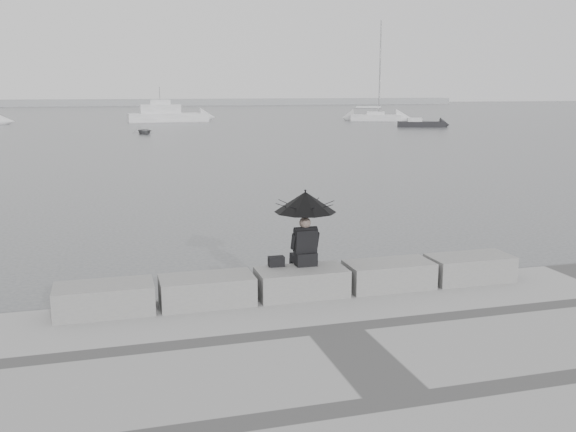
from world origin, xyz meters
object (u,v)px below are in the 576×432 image
object	(u,v)px
sailboat_right	(376,117)
motor_cruiser	(168,115)
small_motorboat	(421,124)
dinghy	(144,131)
seated_person	(305,211)

from	to	relation	value
sailboat_right	motor_cruiser	world-z (taller)	sailboat_right
small_motorboat	dinghy	world-z (taller)	small_motorboat
sailboat_right	motor_cruiser	bearing A→B (deg)	-166.98
motor_cruiser	small_motorboat	size ratio (longest dim) A/B	1.88
small_motorboat	dinghy	size ratio (longest dim) A/B	1.94
motor_cruiser	small_motorboat	world-z (taller)	motor_cruiser
motor_cruiser	dinghy	world-z (taller)	motor_cruiser
seated_person	small_motorboat	distance (m)	61.82
seated_person	sailboat_right	xyz separation A→B (m)	(31.16, 68.44, -1.45)
motor_cruiser	small_motorboat	xyz separation A→B (m)	(25.78, -19.22, -0.57)
dinghy	small_motorboat	bearing A→B (deg)	0.40
seated_person	motor_cruiser	distance (m)	73.23
seated_person	sailboat_right	distance (m)	75.21
motor_cruiser	small_motorboat	bearing A→B (deg)	-37.47
small_motorboat	motor_cruiser	bearing A→B (deg)	163.43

